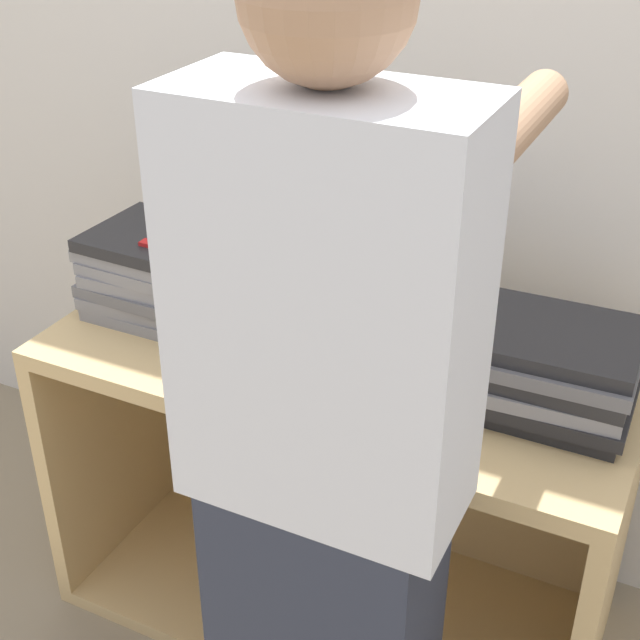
% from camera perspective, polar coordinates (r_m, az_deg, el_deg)
% --- Properties ---
extents(wall_back, '(8.00, 0.05, 2.40)m').
position_cam_1_polar(wall_back, '(1.90, 6.48, 16.68)').
color(wall_back, silver).
rests_on(wall_back, ground_plane).
extents(cart, '(1.18, 0.56, 0.69)m').
position_cam_1_polar(cart, '(2.02, 1.91, -9.65)').
color(cart, tan).
rests_on(cart, ground_plane).
extents(laptop_open, '(0.35, 0.27, 0.25)m').
position_cam_1_polar(laptop_open, '(1.77, 1.81, -0.07)').
color(laptop_open, gray).
rests_on(laptop_open, cart).
extents(laptop_stack_left, '(0.37, 0.25, 0.18)m').
position_cam_1_polar(laptop_stack_left, '(1.89, -9.20, 2.85)').
color(laptop_stack_left, gray).
rests_on(laptop_stack_left, cart).
extents(laptop_stack_right, '(0.37, 0.26, 0.16)m').
position_cam_1_polar(laptop_stack_right, '(1.63, 13.47, -2.92)').
color(laptop_stack_right, '#232326').
rests_on(laptop_stack_right, cart).
extents(person, '(0.40, 0.52, 1.55)m').
position_cam_1_polar(person, '(1.33, 0.50, -9.97)').
color(person, '#2D3342').
rests_on(person, ground_plane).
extents(inventory_tag, '(0.06, 0.02, 0.01)m').
position_cam_1_polar(inventory_tag, '(1.81, -10.57, 4.77)').
color(inventory_tag, red).
rests_on(inventory_tag, laptop_stack_left).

